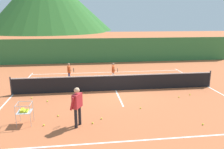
# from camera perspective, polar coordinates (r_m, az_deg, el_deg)

# --- Properties ---
(ground_plane) EXTENTS (120.00, 120.00, 0.00)m
(ground_plane) POSITION_cam_1_polar(r_m,az_deg,el_deg) (13.63, 0.98, -4.08)
(ground_plane) COLOR #BC6038
(line_baseline_near) EXTENTS (11.95, 0.08, 0.01)m
(line_baseline_near) POSITION_cam_1_polar(r_m,az_deg,el_deg) (8.43, 6.89, -16.32)
(line_baseline_near) COLOR white
(line_baseline_near) RESTS_ON ground
(line_baseline_far) EXTENTS (11.95, 0.08, 0.01)m
(line_baseline_far) POSITION_cam_1_polar(r_m,az_deg,el_deg) (18.15, -1.18, 0.58)
(line_baseline_far) COLOR white
(line_baseline_far) RESTS_ON ground
(line_sideline_west) EXTENTS (0.08, 10.52, 0.01)m
(line_sideline_west) POSITION_cam_1_polar(r_m,az_deg,el_deg) (14.10, -23.89, -4.69)
(line_sideline_west) COLOR white
(line_sideline_west) RESTS_ON ground
(line_sideline_east) EXTENTS (0.08, 10.52, 0.01)m
(line_sideline_east) POSITION_cam_1_polar(r_m,az_deg,el_deg) (15.62, 23.25, -2.86)
(line_sideline_east) COLOR white
(line_sideline_east) RESTS_ON ground
(line_service_center) EXTENTS (0.08, 5.23, 0.01)m
(line_service_center) POSITION_cam_1_polar(r_m,az_deg,el_deg) (13.63, 0.98, -4.07)
(line_service_center) COLOR white
(line_service_center) RESTS_ON ground
(tennis_net) EXTENTS (12.15, 0.08, 1.05)m
(tennis_net) POSITION_cam_1_polar(r_m,az_deg,el_deg) (13.48, 0.99, -2.06)
(tennis_net) COLOR #333338
(tennis_net) RESTS_ON ground
(instructor) EXTENTS (0.52, 0.82, 1.64)m
(instructor) POSITION_cam_1_polar(r_m,az_deg,el_deg) (9.06, -8.87, -7.25)
(instructor) COLOR black
(instructor) RESTS_ON ground
(student_0) EXTENTS (0.48, 0.59, 1.29)m
(student_0) POSITION_cam_1_polar(r_m,az_deg,el_deg) (15.63, -10.88, 1.01)
(student_0) COLOR navy
(student_0) RESTS_ON ground
(student_1) EXTENTS (0.41, 0.65, 1.28)m
(student_1) POSITION_cam_1_polar(r_m,az_deg,el_deg) (15.47, 0.33, 1.10)
(student_1) COLOR silver
(student_1) RESTS_ON ground
(ball_cart) EXTENTS (0.58, 0.58, 0.90)m
(ball_cart) POSITION_cam_1_polar(r_m,az_deg,el_deg) (9.94, -21.51, -8.56)
(ball_cart) COLOR #B7B7BC
(ball_cart) RESTS_ON ground
(tennis_ball_0) EXTENTS (0.07, 0.07, 0.07)m
(tennis_ball_0) POSITION_cam_1_polar(r_m,az_deg,el_deg) (13.57, 19.23, -4.83)
(tennis_ball_0) COLOR yellow
(tennis_ball_0) RESTS_ON ground
(tennis_ball_1) EXTENTS (0.07, 0.07, 0.07)m
(tennis_ball_1) POSITION_cam_1_polar(r_m,az_deg,el_deg) (12.30, -16.15, -6.55)
(tennis_ball_1) COLOR yellow
(tennis_ball_1) RESTS_ON ground
(tennis_ball_2) EXTENTS (0.07, 0.07, 0.07)m
(tennis_ball_2) POSITION_cam_1_polar(r_m,az_deg,el_deg) (13.05, -19.80, -5.64)
(tennis_ball_2) COLOR yellow
(tennis_ball_2) RESTS_ON ground
(tennis_ball_3) EXTENTS (0.07, 0.07, 0.07)m
(tennis_ball_3) POSITION_cam_1_polar(r_m,az_deg,el_deg) (9.91, -2.72, -11.12)
(tennis_ball_3) COLOR yellow
(tennis_ball_3) RESTS_ON ground
(tennis_ball_4) EXTENTS (0.07, 0.07, 0.07)m
(tennis_ball_4) POSITION_cam_1_polar(r_m,az_deg,el_deg) (10.13, 22.12, -11.64)
(tennis_ball_4) COLOR yellow
(tennis_ball_4) RESTS_ON ground
(tennis_ball_5) EXTENTS (0.07, 0.07, 0.07)m
(tennis_ball_5) POSITION_cam_1_polar(r_m,az_deg,el_deg) (12.96, 16.69, -5.52)
(tennis_ball_5) COLOR yellow
(tennis_ball_5) RESTS_ON ground
(tennis_ball_6) EXTENTS (0.07, 0.07, 0.07)m
(tennis_ball_6) POSITION_cam_1_polar(r_m,az_deg,el_deg) (11.04, 7.27, -8.48)
(tennis_ball_6) COLOR yellow
(tennis_ball_6) RESTS_ON ground
(tennis_ball_7) EXTENTS (0.07, 0.07, 0.07)m
(tennis_ball_7) POSITION_cam_1_polar(r_m,az_deg,el_deg) (9.55, -4.97, -12.20)
(tennis_ball_7) COLOR yellow
(tennis_ball_7) RESTS_ON ground
(tennis_ball_8) EXTENTS (0.07, 0.07, 0.07)m
(tennis_ball_8) POSITION_cam_1_polar(r_m,az_deg,el_deg) (10.44, -13.56, -10.17)
(tennis_ball_8) COLOR yellow
(tennis_ball_8) RESTS_ON ground
(tennis_ball_9) EXTENTS (0.07, 0.07, 0.07)m
(tennis_ball_9) POSITION_cam_1_polar(r_m,az_deg,el_deg) (9.75, -16.99, -12.23)
(tennis_ball_9) COLOR yellow
(tennis_ball_9) RESTS_ON ground
(windscreen_fence) EXTENTS (26.28, 0.08, 2.38)m
(windscreen_fence) POSITION_cam_1_polar(r_m,az_deg,el_deg) (22.03, -2.37, 6.12)
(windscreen_fence) COLOR #33753D
(windscreen_fence) RESTS_ON ground
(hill_0) EXTENTS (41.59, 41.59, 18.69)m
(hill_0) POSITION_cam_1_polar(r_m,az_deg,el_deg) (85.87, -14.85, 17.10)
(hill_0) COLOR #2D6628
(hill_0) RESTS_ON ground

